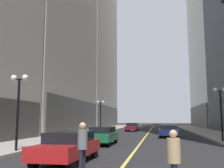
# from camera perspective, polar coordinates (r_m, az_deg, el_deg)

# --- Properties ---
(ground_plane) EXTENTS (200.00, 200.00, 0.00)m
(ground_plane) POSITION_cam_1_polar(r_m,az_deg,el_deg) (38.28, 8.02, -10.50)
(ground_plane) COLOR #262628
(sidewalk_left) EXTENTS (4.50, 78.00, 0.15)m
(sidewalk_left) POSITION_cam_1_polar(r_m,az_deg,el_deg) (39.46, -4.24, -10.36)
(sidewalk_left) COLOR #9E9991
(sidewalk_left) RESTS_ON ground
(sidewalk_right) EXTENTS (4.50, 78.00, 0.15)m
(sidewalk_right) POSITION_cam_1_polar(r_m,az_deg,el_deg) (38.85, 20.46, -9.94)
(sidewalk_right) COLOR #9E9991
(sidewalk_right) RESTS_ON ground
(lane_centre_stripe) EXTENTS (0.16, 70.00, 0.01)m
(lane_centre_stripe) POSITION_cam_1_polar(r_m,az_deg,el_deg) (38.28, 8.02, -10.49)
(lane_centre_stripe) COLOR #E5D64C
(lane_centre_stripe) RESTS_ON ground
(building_left_mid) EXTENTS (15.65, 24.00, 39.97)m
(building_left_mid) POSITION_cam_1_polar(r_m,az_deg,el_deg) (46.20, -16.68, 15.57)
(building_left_mid) COLOR #A8A399
(building_left_mid) RESTS_ON ground
(building_left_far) EXTENTS (11.99, 26.00, 48.74)m
(building_left_far) POSITION_cam_1_polar(r_m,az_deg,el_deg) (69.40, -5.50, 11.11)
(building_left_far) COLOR #A8A399
(building_left_far) RESTS_ON ground
(car_red) EXTENTS (1.85, 4.63, 1.32)m
(car_red) POSITION_cam_1_polar(r_m,az_deg,el_deg) (11.89, -9.53, -13.23)
(car_red) COLOR #B21919
(car_red) RESTS_ON ground
(car_green) EXTENTS (1.79, 4.23, 1.32)m
(car_green) POSITION_cam_1_polar(r_m,az_deg,el_deg) (19.74, -2.12, -11.12)
(car_green) COLOR #196038
(car_green) RESTS_ON ground
(car_navy) EXTENTS (2.03, 4.39, 1.32)m
(car_navy) POSITION_cam_1_polar(r_m,az_deg,el_deg) (28.09, 12.36, -9.94)
(car_navy) COLOR #141E4C
(car_navy) RESTS_ON ground
(car_blue) EXTENTS (2.03, 4.33, 1.32)m
(car_blue) POSITION_cam_1_polar(r_m,az_deg,el_deg) (34.95, 12.11, -9.49)
(car_blue) COLOR navy
(car_blue) RESTS_ON ground
(car_maroon) EXTENTS (1.94, 4.10, 1.32)m
(car_maroon) POSITION_cam_1_polar(r_m,az_deg,el_deg) (41.85, 4.47, -9.33)
(car_maroon) COLOR maroon
(car_maroon) RESTS_ON ground
(pedestrian_in_grey_suit) EXTENTS (0.43, 0.43, 1.77)m
(pedestrian_in_grey_suit) POSITION_cam_1_polar(r_m,az_deg,el_deg) (9.12, -6.51, -12.96)
(pedestrian_in_grey_suit) COLOR black
(pedestrian_in_grey_suit) RESTS_ON ground
(pedestrian_in_tan_trench) EXTENTS (0.37, 0.37, 1.61)m
(pedestrian_in_tan_trench) POSITION_cam_1_polar(r_m,az_deg,el_deg) (6.99, 13.44, -15.29)
(pedestrian_in_tan_trench) COLOR black
(pedestrian_in_tan_trench) RESTS_ON ground
(street_lamp_left_near) EXTENTS (1.06, 0.36, 4.43)m
(street_lamp_left_near) POSITION_cam_1_polar(r_m,az_deg,el_deg) (15.77, -19.82, -2.27)
(street_lamp_left_near) COLOR black
(street_lamp_left_near) RESTS_ON ground
(street_lamp_left_far) EXTENTS (1.06, 0.36, 4.43)m
(street_lamp_left_far) POSITION_cam_1_polar(r_m,az_deg,el_deg) (36.04, -2.53, -5.56)
(street_lamp_left_far) COLOR black
(street_lamp_left_far) RESTS_ON ground
(street_lamp_right_mid) EXTENTS (1.06, 0.36, 4.43)m
(street_lamp_right_mid) POSITION_cam_1_polar(r_m,az_deg,el_deg) (22.63, 22.74, -3.66)
(street_lamp_right_mid) COLOR black
(street_lamp_right_mid) RESTS_ON ground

